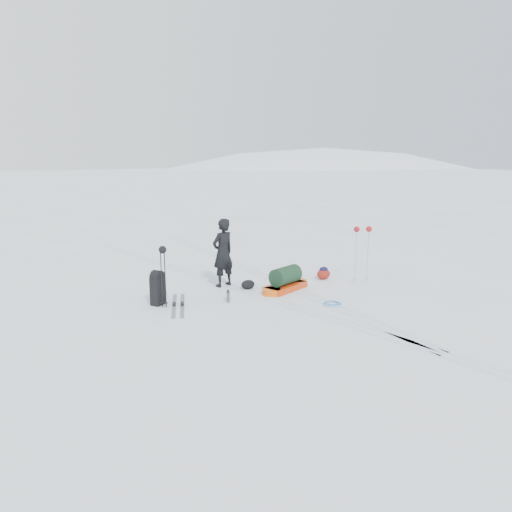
% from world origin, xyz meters
% --- Properties ---
extents(ground, '(200.00, 200.00, 0.00)m').
position_xyz_m(ground, '(0.00, 0.00, 0.00)').
color(ground, white).
rests_on(ground, ground).
extents(snow_hill_backdrop, '(359.50, 192.00, 162.45)m').
position_xyz_m(snow_hill_backdrop, '(62.69, 84.02, -69.02)').
color(snow_hill_backdrop, white).
rests_on(snow_hill_backdrop, ground).
extents(ski_tracks, '(3.38, 17.97, 0.01)m').
position_xyz_m(ski_tracks, '(0.61, 0.88, 0.00)').
color(ski_tracks, silver).
rests_on(ski_tracks, ground).
extents(skier, '(0.71, 0.52, 1.79)m').
position_xyz_m(skier, '(-0.20, 1.23, 0.90)').
color(skier, black).
rests_on(skier, ground).
extents(pulk_sled, '(1.67, 0.82, 0.61)m').
position_xyz_m(pulk_sled, '(0.85, -0.06, 0.24)').
color(pulk_sled, red).
rests_on(pulk_sled, ground).
extents(expedition_rucksack, '(0.69, 0.81, 0.81)m').
position_xyz_m(expedition_rucksack, '(-2.28, 0.79, 0.38)').
color(expedition_rucksack, black).
rests_on(expedition_rucksack, ground).
extents(ski_poles_black, '(0.17, 0.18, 1.42)m').
position_xyz_m(ski_poles_black, '(-2.29, 0.46, 1.16)').
color(ski_poles_black, black).
rests_on(ski_poles_black, ground).
extents(ski_poles_silver, '(0.45, 0.32, 1.55)m').
position_xyz_m(ski_poles_silver, '(2.94, -0.73, 1.30)').
color(ski_poles_silver, silver).
rests_on(ski_poles_silver, ground).
extents(touring_skis_grey, '(1.13, 1.75, 0.07)m').
position_xyz_m(touring_skis_grey, '(-1.99, 0.39, 0.02)').
color(touring_skis_grey, gray).
rests_on(touring_skis_grey, ground).
extents(touring_skis_white, '(1.58, 1.34, 0.07)m').
position_xyz_m(touring_skis_white, '(1.26, 0.70, 0.01)').
color(touring_skis_white, white).
rests_on(touring_skis_white, ground).
extents(rope_coil, '(0.50, 0.50, 0.05)m').
position_xyz_m(rope_coil, '(0.90, -1.68, 0.03)').
color(rope_coil, '#62ACF0').
rests_on(rope_coil, ground).
extents(small_daypack, '(0.51, 0.49, 0.35)m').
position_xyz_m(small_daypack, '(2.43, 0.18, 0.17)').
color(small_daypack, maroon).
rests_on(small_daypack, ground).
extents(thermos_pair, '(0.19, 0.25, 0.26)m').
position_xyz_m(thermos_pair, '(-0.87, -0.00, 0.12)').
color(thermos_pair, '#54575B').
rests_on(thermos_pair, ground).
extents(stuff_sack, '(0.46, 0.41, 0.23)m').
position_xyz_m(stuff_sack, '(0.15, 0.61, 0.12)').
color(stuff_sack, black).
rests_on(stuff_sack, ground).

